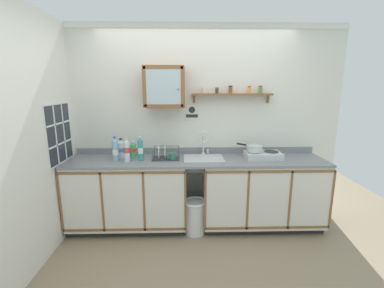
{
  "coord_description": "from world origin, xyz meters",
  "views": [
    {
      "loc": [
        -0.14,
        -2.74,
        1.8
      ],
      "look_at": [
        -0.06,
        0.54,
        1.08
      ],
      "focal_mm": 24.6,
      "sensor_mm": 36.0,
      "label": 1
    }
  ],
  "objects_px": {
    "hot_plate_stove": "(263,155)",
    "bottle_soda_green_0": "(133,150)",
    "sink": "(204,160)",
    "warning_sign": "(192,112)",
    "saucepan": "(254,148)",
    "mug": "(172,156)",
    "wall_cabinet": "(164,87)",
    "bottle_detergent_teal_2": "(140,149)",
    "dish_rack": "(165,156)",
    "bottle_water_clear_1": "(127,150)",
    "trash_bin": "(195,216)",
    "bottle_water_blue_4": "(115,150)",
    "bottle_opaque_white_3": "(121,149)"
  },
  "relations": [
    {
      "from": "bottle_water_blue_4",
      "to": "sink",
      "type": "bearing_deg",
      "value": 3.8
    },
    {
      "from": "bottle_detergent_teal_2",
      "to": "mug",
      "type": "xyz_separation_m",
      "value": [
        0.38,
        0.02,
        -0.09
      ]
    },
    {
      "from": "warning_sign",
      "to": "bottle_opaque_white_3",
      "type": "bearing_deg",
      "value": -167.23
    },
    {
      "from": "hot_plate_stove",
      "to": "trash_bin",
      "type": "relative_size",
      "value": 1.05
    },
    {
      "from": "wall_cabinet",
      "to": "dish_rack",
      "type": "bearing_deg",
      "value": -90.81
    },
    {
      "from": "saucepan",
      "to": "warning_sign",
      "type": "xyz_separation_m",
      "value": [
        -0.78,
        0.26,
        0.43
      ]
    },
    {
      "from": "bottle_soda_green_0",
      "to": "bottle_water_clear_1",
      "type": "relative_size",
      "value": 0.75
    },
    {
      "from": "sink",
      "to": "hot_plate_stove",
      "type": "distance_m",
      "value": 0.75
    },
    {
      "from": "bottle_water_blue_4",
      "to": "bottle_detergent_teal_2",
      "type": "bearing_deg",
      "value": -1.17
    },
    {
      "from": "saucepan",
      "to": "wall_cabinet",
      "type": "distance_m",
      "value": 1.36
    },
    {
      "from": "trash_bin",
      "to": "bottle_water_blue_4",
      "type": "bearing_deg",
      "value": 172.13
    },
    {
      "from": "mug",
      "to": "sink",
      "type": "bearing_deg",
      "value": 8.78
    },
    {
      "from": "sink",
      "to": "bottle_water_clear_1",
      "type": "relative_size",
      "value": 1.69
    },
    {
      "from": "bottle_opaque_white_3",
      "to": "sink",
      "type": "bearing_deg",
      "value": -3.07
    },
    {
      "from": "hot_plate_stove",
      "to": "bottle_soda_green_0",
      "type": "relative_size",
      "value": 2.05
    },
    {
      "from": "hot_plate_stove",
      "to": "bottle_soda_green_0",
      "type": "bearing_deg",
      "value": 176.49
    },
    {
      "from": "bottle_opaque_white_3",
      "to": "dish_rack",
      "type": "xyz_separation_m",
      "value": [
        0.56,
        -0.07,
        -0.08
      ]
    },
    {
      "from": "warning_sign",
      "to": "bottle_water_clear_1",
      "type": "bearing_deg",
      "value": -154.04
    },
    {
      "from": "hot_plate_stove",
      "to": "mug",
      "type": "relative_size",
      "value": 4.03
    },
    {
      "from": "dish_rack",
      "to": "saucepan",
      "type": "bearing_deg",
      "value": 0.6
    },
    {
      "from": "hot_plate_stove",
      "to": "mug",
      "type": "distance_m",
      "value": 1.14
    },
    {
      "from": "bottle_opaque_white_3",
      "to": "bottle_water_blue_4",
      "type": "relative_size",
      "value": 0.85
    },
    {
      "from": "sink",
      "to": "dish_rack",
      "type": "xyz_separation_m",
      "value": [
        -0.49,
        -0.01,
        0.06
      ]
    },
    {
      "from": "bottle_water_blue_4",
      "to": "dish_rack",
      "type": "distance_m",
      "value": 0.61
    },
    {
      "from": "hot_plate_stove",
      "to": "warning_sign",
      "type": "xyz_separation_m",
      "value": [
        -0.89,
        0.28,
        0.52
      ]
    },
    {
      "from": "sink",
      "to": "bottle_detergent_teal_2",
      "type": "bearing_deg",
      "value": -174.27
    },
    {
      "from": "hot_plate_stove",
      "to": "bottle_water_blue_4",
      "type": "bearing_deg",
      "value": -178.45
    },
    {
      "from": "bottle_detergent_teal_2",
      "to": "dish_rack",
      "type": "relative_size",
      "value": 0.89
    },
    {
      "from": "saucepan",
      "to": "bottle_water_blue_4",
      "type": "xyz_separation_m",
      "value": [
        -1.72,
        -0.07,
        0.0
      ]
    },
    {
      "from": "saucepan",
      "to": "mug",
      "type": "xyz_separation_m",
      "value": [
        -1.03,
        -0.06,
        -0.08
      ]
    },
    {
      "from": "bottle_soda_green_0",
      "to": "bottle_opaque_white_3",
      "type": "relative_size",
      "value": 0.87
    },
    {
      "from": "hot_plate_stove",
      "to": "bottle_opaque_white_3",
      "type": "xyz_separation_m",
      "value": [
        -1.79,
        0.08,
        0.07
      ]
    },
    {
      "from": "wall_cabinet",
      "to": "bottle_water_clear_1",
      "type": "bearing_deg",
      "value": -150.86
    },
    {
      "from": "mug",
      "to": "trash_bin",
      "type": "height_order",
      "value": "mug"
    },
    {
      "from": "sink",
      "to": "hot_plate_stove",
      "type": "xyz_separation_m",
      "value": [
        0.75,
        -0.02,
        0.06
      ]
    },
    {
      "from": "wall_cabinet",
      "to": "bottle_opaque_white_3",
      "type": "bearing_deg",
      "value": -172.98
    },
    {
      "from": "bottle_detergent_teal_2",
      "to": "warning_sign",
      "type": "bearing_deg",
      "value": 28.04
    },
    {
      "from": "hot_plate_stove",
      "to": "bottle_water_blue_4",
      "type": "xyz_separation_m",
      "value": [
        -1.83,
        -0.05,
        0.09
      ]
    },
    {
      "from": "sink",
      "to": "warning_sign",
      "type": "relative_size",
      "value": 2.17
    },
    {
      "from": "bottle_water_blue_4",
      "to": "dish_rack",
      "type": "xyz_separation_m",
      "value": [
        0.59,
        0.06,
        -0.1
      ]
    },
    {
      "from": "saucepan",
      "to": "trash_bin",
      "type": "bearing_deg",
      "value": -164.72
    },
    {
      "from": "bottle_water_clear_1",
      "to": "bottle_detergent_teal_2",
      "type": "xyz_separation_m",
      "value": [
        0.16,
        0.05,
        0.0
      ]
    },
    {
      "from": "saucepan",
      "to": "bottle_detergent_teal_2",
      "type": "xyz_separation_m",
      "value": [
        -1.42,
        -0.08,
        0.01
      ]
    },
    {
      "from": "bottle_water_clear_1",
      "to": "mug",
      "type": "height_order",
      "value": "bottle_water_clear_1"
    },
    {
      "from": "saucepan",
      "to": "bottle_detergent_teal_2",
      "type": "relative_size",
      "value": 0.99
    },
    {
      "from": "saucepan",
      "to": "bottle_water_blue_4",
      "type": "height_order",
      "value": "bottle_water_blue_4"
    },
    {
      "from": "sink",
      "to": "wall_cabinet",
      "type": "relative_size",
      "value": 0.99
    },
    {
      "from": "bottle_opaque_white_3",
      "to": "mug",
      "type": "relative_size",
      "value": 2.27
    },
    {
      "from": "saucepan",
      "to": "dish_rack",
      "type": "bearing_deg",
      "value": -179.4
    },
    {
      "from": "hot_plate_stove",
      "to": "bottle_soda_green_0",
      "type": "distance_m",
      "value": 1.65
    }
  ]
}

